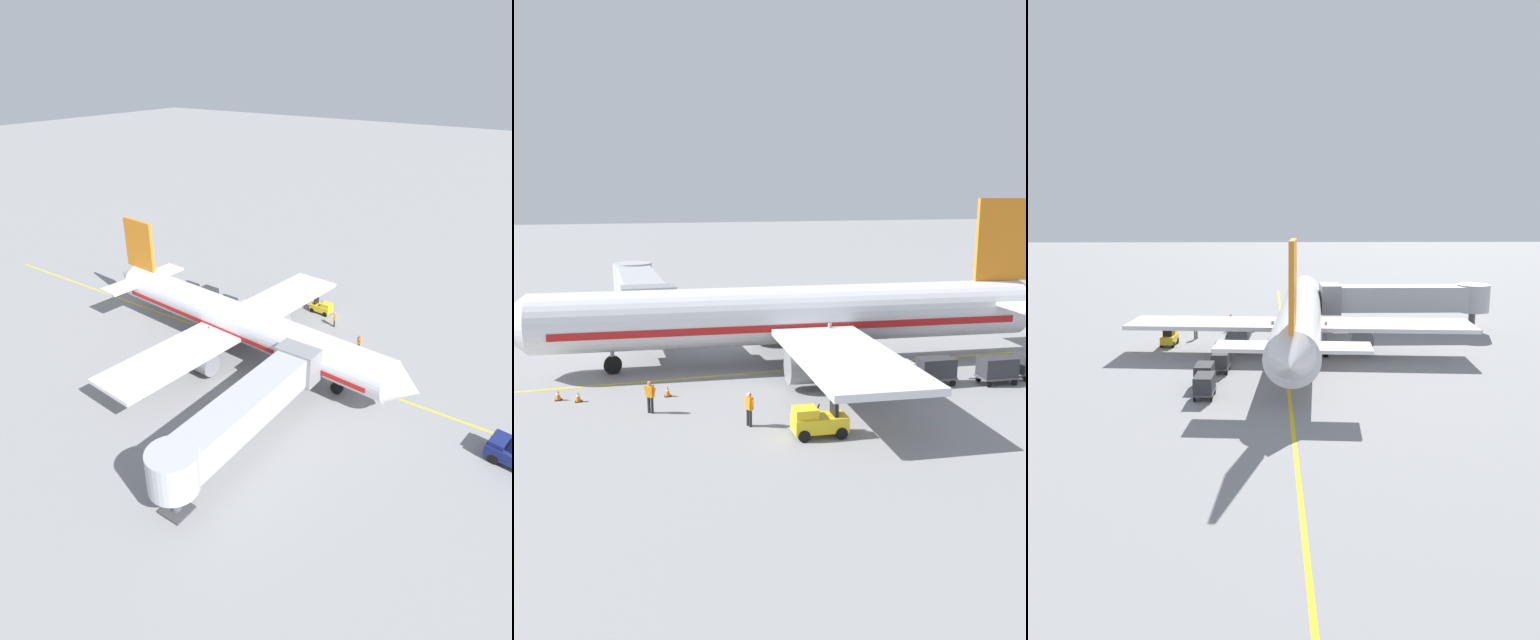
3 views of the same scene
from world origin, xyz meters
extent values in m
plane|color=gray|center=(0.00, 0.00, 0.00)|extent=(400.00, 400.00, 0.00)
cube|color=gold|center=(0.00, 0.00, 0.00)|extent=(0.24, 80.00, 0.01)
cylinder|color=silver|center=(1.38, -0.49, 3.29)|extent=(6.34, 32.20, 3.70)
cube|color=red|center=(1.38, -0.49, 2.82)|extent=(6.17, 29.65, 0.44)
cone|color=silver|center=(2.80, 16.65, 3.29)|extent=(3.81, 2.69, 3.63)
cone|color=silver|center=(-0.07, -17.83, 3.58)|extent=(3.37, 3.05, 3.14)
cube|color=black|center=(2.66, 14.86, 3.93)|extent=(2.86, 1.33, 0.60)
cube|color=silver|center=(1.29, -1.49, 2.64)|extent=(30.33, 7.67, 0.36)
cylinder|color=gray|center=(-4.12, -0.23, 1.39)|extent=(2.26, 3.36, 2.00)
cylinder|color=gray|center=(6.84, -1.15, 1.39)|extent=(2.26, 3.36, 2.00)
cube|color=orange|center=(0.13, -15.44, 7.88)|extent=(0.68, 4.41, 5.50)
cube|color=silver|center=(0.15, -15.24, 3.84)|extent=(10.18, 3.42, 0.24)
cylinder|color=black|center=(2.31, 10.67, 0.55)|extent=(0.54, 1.13, 1.10)
cylinder|color=gray|center=(2.31, 10.67, 2.10)|extent=(0.24, 0.24, 2.00)
cylinder|color=black|center=(-1.08, -2.29, 0.55)|extent=(0.54, 1.13, 1.10)
cylinder|color=gray|center=(-1.08, -2.29, 2.10)|extent=(0.24, 0.24, 2.00)
cylinder|color=black|center=(3.50, -2.68, 0.55)|extent=(0.54, 1.13, 1.10)
cylinder|color=gray|center=(3.50, -2.68, 2.10)|extent=(0.24, 0.24, 2.00)
cube|color=#A8AAAF|center=(12.08, 8.11, 3.49)|extent=(15.87, 2.80, 2.60)
cube|color=gray|center=(4.95, 8.11, 3.49)|extent=(2.00, 3.50, 2.99)
cylinder|color=#A8AAAF|center=(20.02, 8.11, 3.49)|extent=(3.36, 3.36, 2.86)
cylinder|color=#4C4C51|center=(20.02, 8.11, 1.09)|extent=(0.70, 0.70, 2.19)
cube|color=#38383A|center=(20.02, 8.11, 0.08)|extent=(1.80, 1.80, 0.16)
cube|color=navy|center=(2.55, 23.98, 1.48)|extent=(1.99, 1.33, 0.36)
cylinder|color=black|center=(3.49, 23.97, 0.40)|extent=(0.45, 0.84, 0.80)
cylinder|color=black|center=(1.63, 24.21, 0.40)|extent=(0.45, 0.84, 0.80)
cube|color=gold|center=(-10.78, 1.96, 0.63)|extent=(1.37, 2.58, 0.70)
cube|color=gold|center=(-10.73, 2.65, 1.20)|extent=(1.09, 1.12, 0.44)
cube|color=black|center=(-10.82, 1.28, 1.30)|extent=(0.85, 0.22, 0.64)
cylinder|color=black|center=(-10.77, 2.09, 1.28)|extent=(0.10, 0.27, 0.54)
cylinder|color=black|center=(-11.25, 2.88, 0.28)|extent=(0.24, 0.57, 0.56)
cylinder|color=black|center=(-10.18, 2.80, 0.28)|extent=(0.24, 0.57, 0.56)
cylinder|color=black|center=(-11.38, 1.13, 0.28)|extent=(0.24, 0.57, 0.56)
cylinder|color=black|center=(-10.30, 1.05, 0.28)|extent=(0.24, 0.57, 0.56)
cube|color=#4C4C51|center=(-5.32, -4.59, 0.42)|extent=(1.40, 2.25, 0.12)
cube|color=#999EA3|center=(-5.32, -4.59, 1.03)|extent=(1.33, 2.14, 1.10)
cylinder|color=#4C4C51|center=(-5.25, -3.14, 0.41)|extent=(0.10, 0.70, 0.07)
cylinder|color=black|center=(-5.83, -3.74, 0.18)|extent=(0.14, 0.36, 0.36)
cylinder|color=black|center=(-4.73, -3.79, 0.18)|extent=(0.14, 0.36, 0.36)
cylinder|color=black|center=(-5.91, -5.39, 0.18)|extent=(0.14, 0.36, 0.36)
cylinder|color=black|center=(-4.80, -5.44, 0.18)|extent=(0.14, 0.36, 0.36)
cube|color=#4C4C51|center=(-5.16, -7.33, 0.42)|extent=(1.40, 2.25, 0.12)
cube|color=#2D2D33|center=(-5.16, -7.33, 1.03)|extent=(1.33, 2.14, 1.10)
cylinder|color=#4C4C51|center=(-5.10, -5.88, 0.41)|extent=(0.10, 0.70, 0.07)
cylinder|color=black|center=(-5.68, -6.48, 0.18)|extent=(0.14, 0.36, 0.36)
cylinder|color=black|center=(-4.57, -6.53, 0.18)|extent=(0.14, 0.36, 0.36)
cylinder|color=black|center=(-5.75, -8.13, 0.18)|extent=(0.14, 0.36, 0.36)
cylinder|color=black|center=(-4.65, -8.18, 0.18)|extent=(0.14, 0.36, 0.36)
cube|color=#4C4C51|center=(-6.04, -10.86, 0.42)|extent=(1.40, 2.25, 0.12)
cube|color=#2D2D33|center=(-6.04, -10.86, 1.03)|extent=(1.33, 2.14, 1.10)
cylinder|color=#4C4C51|center=(-5.97, -9.41, 0.41)|extent=(0.10, 0.70, 0.07)
cylinder|color=black|center=(-6.55, -10.01, 0.18)|extent=(0.14, 0.36, 0.36)
cylinder|color=black|center=(-5.45, -10.06, 0.18)|extent=(0.14, 0.36, 0.36)
cylinder|color=black|center=(-6.62, -11.66, 0.18)|extent=(0.14, 0.36, 0.36)
cylinder|color=black|center=(-5.52, -11.71, 0.18)|extent=(0.14, 0.36, 0.36)
cube|color=#4C4C51|center=(-5.71, -13.64, 0.42)|extent=(1.40, 2.25, 0.12)
cube|color=#2D2D33|center=(-5.71, -13.64, 1.03)|extent=(1.33, 2.14, 1.10)
cylinder|color=#4C4C51|center=(-5.65, -12.19, 0.41)|extent=(0.10, 0.70, 0.07)
cylinder|color=black|center=(-6.23, -12.79, 0.18)|extent=(0.14, 0.36, 0.36)
cylinder|color=black|center=(-5.12, -12.84, 0.18)|extent=(0.14, 0.36, 0.36)
cylinder|color=black|center=(-6.30, -14.44, 0.18)|extent=(0.14, 0.36, 0.36)
cylinder|color=black|center=(-5.19, -14.49, 0.18)|extent=(0.14, 0.36, 0.36)
cylinder|color=#232328|center=(-5.57, 9.05, 0.42)|extent=(0.15, 0.15, 0.85)
cylinder|color=#232328|center=(-5.44, 9.20, 0.42)|extent=(0.15, 0.15, 0.85)
cube|color=orange|center=(-5.50, 9.12, 1.15)|extent=(0.43, 0.44, 0.60)
cylinder|color=orange|center=(-5.66, 8.93, 1.10)|extent=(0.21, 0.23, 0.57)
cylinder|color=orange|center=(-5.34, 9.31, 1.10)|extent=(0.21, 0.23, 0.57)
sphere|color=#997051|center=(-5.50, 9.12, 1.58)|extent=(0.22, 0.22, 0.22)
cube|color=red|center=(-5.50, 9.12, 1.60)|extent=(0.23, 0.25, 0.10)
cylinder|color=#232328|center=(-8.57, 4.79, 0.42)|extent=(0.15, 0.15, 0.85)
cylinder|color=#232328|center=(-8.76, 4.72, 0.42)|extent=(0.15, 0.15, 0.85)
cube|color=orange|center=(-8.67, 4.76, 1.15)|extent=(0.44, 0.37, 0.60)
cylinder|color=orange|center=(-8.43, 4.85, 1.10)|extent=(0.24, 0.17, 0.57)
cylinder|color=orange|center=(-8.90, 4.66, 1.10)|extent=(0.24, 0.17, 0.57)
sphere|color=beige|center=(-8.67, 4.76, 1.58)|extent=(0.22, 0.22, 0.22)
cube|color=red|center=(-8.67, 4.76, 1.60)|extent=(0.27, 0.17, 0.10)
cube|color=black|center=(-3.08, 7.97, 0.02)|extent=(0.36, 0.36, 0.04)
cone|color=orange|center=(-3.08, 7.97, 0.32)|extent=(0.30, 0.30, 0.55)
cylinder|color=white|center=(-3.08, 7.97, 0.34)|extent=(0.21, 0.21, 0.06)
cube|color=black|center=(-2.10, 13.72, 0.02)|extent=(0.36, 0.36, 0.04)
cone|color=orange|center=(-2.10, 13.72, 0.32)|extent=(0.30, 0.30, 0.55)
cylinder|color=white|center=(-2.10, 13.72, 0.34)|extent=(0.21, 0.21, 0.06)
cube|color=black|center=(-2.66, 12.68, 0.02)|extent=(0.36, 0.36, 0.04)
cone|color=orange|center=(-2.66, 12.68, 0.32)|extent=(0.30, 0.30, 0.55)
cylinder|color=white|center=(-2.66, 12.68, 0.34)|extent=(0.21, 0.21, 0.06)
camera|label=1|loc=(36.10, 25.80, 26.27)|focal=28.22mm
camera|label=2|loc=(-36.25, 11.66, 10.97)|focal=35.18mm
camera|label=3|loc=(-1.26, -50.41, 12.18)|focal=31.91mm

